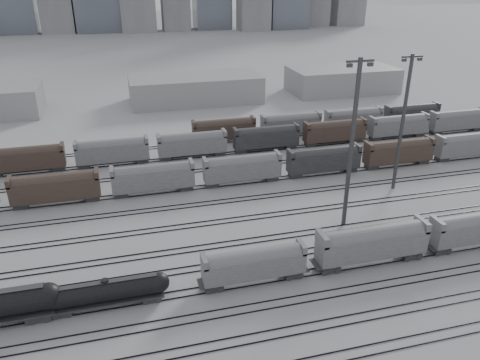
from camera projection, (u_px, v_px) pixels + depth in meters
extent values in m
plane|color=#B3B3B8|center=(247.00, 288.00, 61.13)|extent=(900.00, 900.00, 0.00)
cube|color=black|center=(271.00, 339.00, 52.55)|extent=(220.00, 0.07, 0.16)
cube|color=black|center=(267.00, 331.00, 53.82)|extent=(220.00, 0.07, 0.16)
cube|color=black|center=(258.00, 311.00, 56.95)|extent=(220.00, 0.07, 0.16)
cube|color=black|center=(255.00, 303.00, 58.21)|extent=(220.00, 0.07, 0.16)
cube|color=black|center=(247.00, 286.00, 61.35)|extent=(220.00, 0.07, 0.16)
cube|color=black|center=(244.00, 280.00, 62.61)|extent=(220.00, 0.07, 0.16)
cube|color=black|center=(237.00, 265.00, 65.75)|extent=(220.00, 0.07, 0.16)
cube|color=black|center=(235.00, 259.00, 67.01)|extent=(220.00, 0.07, 0.16)
cube|color=black|center=(229.00, 246.00, 70.15)|extent=(220.00, 0.07, 0.16)
cube|color=black|center=(227.00, 241.00, 71.41)|extent=(220.00, 0.07, 0.16)
cube|color=black|center=(219.00, 224.00, 76.31)|extent=(220.00, 0.07, 0.16)
cube|color=black|center=(217.00, 220.00, 77.57)|extent=(220.00, 0.07, 0.16)
cube|color=black|center=(210.00, 205.00, 82.46)|extent=(220.00, 0.07, 0.16)
cube|color=black|center=(208.00, 201.00, 83.73)|extent=(220.00, 0.07, 0.16)
cube|color=black|center=(203.00, 188.00, 88.62)|extent=(220.00, 0.07, 0.16)
cube|color=black|center=(201.00, 185.00, 89.89)|extent=(220.00, 0.07, 0.16)
cube|color=black|center=(195.00, 172.00, 95.66)|extent=(220.00, 0.07, 0.16)
cube|color=black|center=(194.00, 170.00, 96.92)|extent=(220.00, 0.07, 0.16)
cube|color=black|center=(189.00, 158.00, 102.70)|extent=(220.00, 0.07, 0.16)
cube|color=black|center=(188.00, 156.00, 103.96)|extent=(220.00, 0.07, 0.16)
cube|color=black|center=(183.00, 146.00, 109.74)|extent=(220.00, 0.07, 0.16)
cube|color=black|center=(182.00, 144.00, 111.00)|extent=(220.00, 0.07, 0.16)
cube|color=#252527|center=(39.00, 313.00, 55.74)|extent=(2.86, 2.31, 0.77)
sphere|color=black|center=(48.00, 296.00, 55.11)|extent=(3.19, 3.19, 3.19)
cube|color=#252527|center=(62.00, 310.00, 56.40)|extent=(2.31, 1.86, 0.62)
cube|color=#252527|center=(151.00, 296.00, 58.91)|extent=(2.31, 1.86, 0.62)
cube|color=#252527|center=(107.00, 300.00, 57.47)|extent=(13.74, 2.39, 0.22)
cylinder|color=black|center=(106.00, 291.00, 56.89)|extent=(12.86, 2.57, 2.57)
sphere|color=black|center=(50.00, 300.00, 55.37)|extent=(2.57, 2.57, 2.57)
sphere|color=black|center=(159.00, 282.00, 58.40)|extent=(2.57, 2.57, 2.57)
cylinder|color=black|center=(105.00, 281.00, 56.30)|extent=(0.89, 0.89, 0.44)
cube|color=#252527|center=(105.00, 282.00, 56.34)|extent=(12.41, 0.80, 0.05)
cube|color=#252527|center=(213.00, 286.00, 60.79)|extent=(2.37, 1.92, 0.64)
cube|color=#252527|center=(292.00, 273.00, 63.37)|extent=(2.37, 1.92, 0.64)
cube|color=gray|center=(254.00, 266.00, 61.19)|extent=(13.68, 2.74, 2.92)
cylinder|color=gray|center=(254.00, 259.00, 60.74)|extent=(12.41, 2.65, 2.65)
cube|color=gray|center=(204.00, 261.00, 58.89)|extent=(0.64, 2.74, 1.28)
cube|color=gray|center=(302.00, 247.00, 61.99)|extent=(0.64, 2.74, 1.28)
cone|color=#252527|center=(254.00, 277.00, 61.93)|extent=(2.19, 2.19, 0.82)
cube|color=#252527|center=(328.00, 266.00, 64.58)|extent=(2.76, 2.23, 0.74)
cube|color=#252527|center=(409.00, 253.00, 67.58)|extent=(2.76, 2.23, 0.74)
cube|color=gray|center=(372.00, 245.00, 65.05)|extent=(15.92, 3.18, 3.40)
cylinder|color=gray|center=(373.00, 237.00, 64.52)|extent=(14.44, 3.08, 3.08)
cube|color=gray|center=(322.00, 239.00, 62.37)|extent=(0.74, 3.18, 1.49)
cube|color=gray|center=(422.00, 224.00, 65.97)|extent=(0.74, 3.18, 1.49)
cone|color=#252527|center=(370.00, 257.00, 65.90)|extent=(2.55, 2.55, 0.96)
cube|color=#252527|center=(439.00, 248.00, 68.77)|extent=(2.59, 2.09, 0.70)
cube|color=gray|center=(477.00, 229.00, 69.21)|extent=(14.92, 2.98, 3.18)
cylinder|color=gray|center=(478.00, 222.00, 68.72)|extent=(13.52, 2.88, 2.88)
cube|color=gray|center=(437.00, 224.00, 66.70)|extent=(0.70, 2.98, 1.39)
cone|color=#252527|center=(474.00, 241.00, 70.01)|extent=(2.39, 2.39, 0.89)
cylinder|color=#3C3C3F|center=(351.00, 147.00, 70.83)|extent=(0.69, 0.69, 26.84)
cube|color=#3C3C3F|center=(360.00, 61.00, 65.51)|extent=(4.29, 0.32, 0.32)
cube|color=#3C3C3F|center=(350.00, 65.00, 65.35)|extent=(0.75, 0.54, 0.54)
cube|color=#3C3C3F|center=(370.00, 64.00, 66.11)|extent=(0.75, 0.54, 0.54)
cylinder|color=#3C3C3F|center=(402.00, 125.00, 83.80)|extent=(0.64, 0.64, 25.08)
cube|color=#3C3C3F|center=(412.00, 57.00, 78.83)|extent=(4.01, 0.30, 0.30)
cube|color=#3C3C3F|center=(404.00, 60.00, 78.68)|extent=(0.70, 0.50, 0.50)
cube|color=#3C3C3F|center=(420.00, 59.00, 79.39)|extent=(0.70, 0.50, 0.50)
cube|color=#46342C|center=(56.00, 189.00, 82.01)|extent=(15.00, 3.00, 5.60)
cube|color=gray|center=(153.00, 179.00, 86.01)|extent=(15.00, 3.00, 5.60)
cube|color=gray|center=(242.00, 170.00, 90.02)|extent=(15.00, 3.00, 5.60)
cube|color=#252527|center=(324.00, 161.00, 94.02)|extent=(15.00, 3.00, 5.60)
cube|color=#46342C|center=(398.00, 153.00, 98.02)|extent=(15.00, 3.00, 5.60)
cube|color=gray|center=(467.00, 146.00, 102.03)|extent=(15.00, 3.00, 5.60)
cube|color=#46342C|center=(26.00, 160.00, 94.43)|extent=(15.00, 3.00, 5.60)
cube|color=gray|center=(113.00, 152.00, 98.44)|extent=(15.00, 3.00, 5.60)
cube|color=gray|center=(192.00, 145.00, 102.44)|extent=(15.00, 3.00, 5.60)
cube|color=#252527|center=(266.00, 138.00, 106.45)|extent=(15.00, 3.00, 5.60)
cube|color=#46342C|center=(335.00, 132.00, 110.45)|extent=(15.00, 3.00, 5.60)
cube|color=gray|center=(398.00, 127.00, 114.46)|extent=(15.00, 3.00, 5.60)
cube|color=gray|center=(458.00, 121.00, 118.46)|extent=(15.00, 3.00, 5.60)
cube|color=#46342C|center=(224.00, 131.00, 111.60)|extent=(15.00, 3.00, 5.60)
cube|color=gray|center=(291.00, 125.00, 115.61)|extent=(15.00, 3.00, 5.60)
cube|color=gray|center=(353.00, 120.00, 119.61)|extent=(15.00, 3.00, 5.60)
cube|color=#252527|center=(411.00, 115.00, 123.61)|extent=(15.00, 3.00, 5.60)
cube|color=#A5A5A8|center=(195.00, 89.00, 145.42)|extent=(40.00, 18.00, 8.00)
cube|color=#A5A5A8|center=(342.00, 80.00, 157.19)|extent=(35.00, 18.00, 8.00)
cube|color=#969698|center=(175.00, 0.00, 306.69)|extent=(18.00, 14.40, 38.00)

